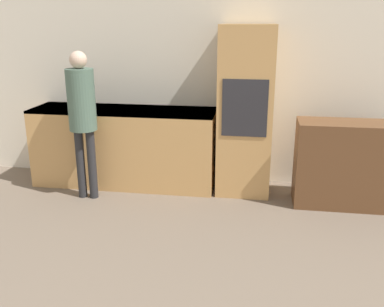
# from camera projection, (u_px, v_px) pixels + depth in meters

# --- Properties ---
(wall_back) EXTENTS (6.09, 0.05, 2.60)m
(wall_back) POSITION_uv_depth(u_px,v_px,m) (224.00, 74.00, 4.98)
(wall_back) COLOR silver
(wall_back) RESTS_ON ground_plane
(kitchen_counter) EXTENTS (2.14, 0.60, 0.92)m
(kitchen_counter) POSITION_uv_depth(u_px,v_px,m) (125.00, 146.00, 5.07)
(kitchen_counter) COLOR tan
(kitchen_counter) RESTS_ON ground_plane
(oven_unit) EXTENTS (0.59, 0.59, 1.86)m
(oven_unit) POSITION_uv_depth(u_px,v_px,m) (245.00, 111.00, 4.73)
(oven_unit) COLOR tan
(oven_unit) RESTS_ON ground_plane
(sideboard) EXTENTS (1.11, 0.45, 0.90)m
(sideboard) POSITION_uv_depth(u_px,v_px,m) (349.00, 164.00, 4.47)
(sideboard) COLOR brown
(sideboard) RESTS_ON ground_plane
(person_standing) EXTENTS (0.29, 0.29, 1.60)m
(person_standing) POSITION_uv_depth(u_px,v_px,m) (82.00, 109.00, 4.50)
(person_standing) COLOR #262628
(person_standing) RESTS_ON ground_plane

